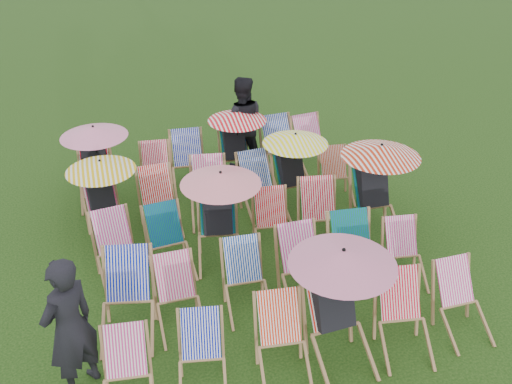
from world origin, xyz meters
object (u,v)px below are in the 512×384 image
object	(u,v)px
deckchair_0	(126,377)
deckchair_5	(464,303)
person_rear	(242,123)
deckchair_29	(314,146)
person_left	(70,327)

from	to	relation	value
deckchair_0	deckchair_5	xyz separation A→B (m)	(4.09, -0.02, 0.02)
deckchair_5	person_rear	distance (m)	5.32
deckchair_29	person_rear	world-z (taller)	person_rear
deckchair_5	person_left	bearing A→B (deg)	173.98
deckchair_5	deckchair_29	bearing A→B (deg)	91.60
deckchair_5	deckchair_29	size ratio (longest dim) A/B	0.88
deckchair_0	deckchair_29	size ratio (longest dim) A/B	0.84
deckchair_5	deckchair_29	distance (m)	4.58
deckchair_5	person_left	size ratio (longest dim) A/B	0.50
deckchair_0	deckchair_29	distance (m)	6.01
person_left	deckchair_29	bearing A→B (deg)	-175.95
person_rear	person_left	bearing A→B (deg)	68.47
deckchair_29	person_left	world-z (taller)	person_left
person_left	person_rear	world-z (taller)	person_rear
deckchair_0	person_left	world-z (taller)	person_left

